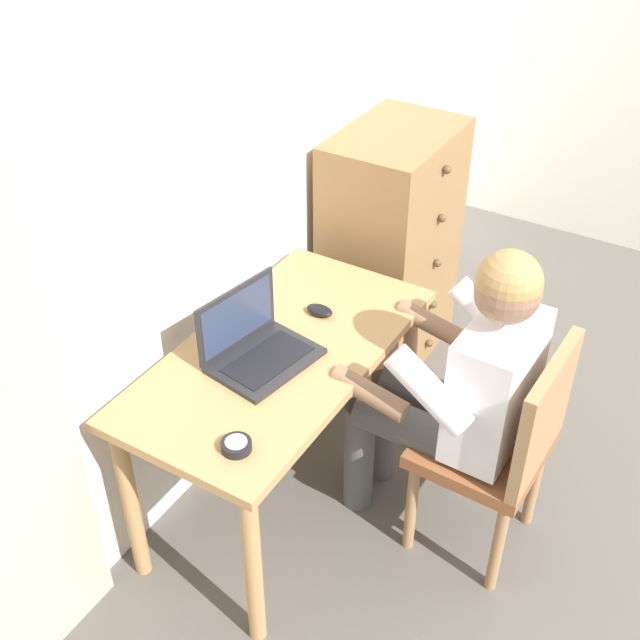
# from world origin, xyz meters

# --- Properties ---
(wall_back) EXTENTS (4.80, 0.05, 2.50)m
(wall_back) POSITION_xyz_m (0.00, 2.20, 1.25)
(wall_back) COLOR silver
(wall_back) RESTS_ON ground_plane
(desk) EXTENTS (1.18, 0.60, 0.72)m
(desk) POSITION_xyz_m (-0.41, 1.83, 0.61)
(desk) COLOR tan
(desk) RESTS_ON ground_plane
(dresser) EXTENTS (0.62, 0.45, 1.09)m
(dresser) POSITION_xyz_m (0.63, 1.93, 0.55)
(dresser) COLOR olive
(dresser) RESTS_ON ground_plane
(chair) EXTENTS (0.43, 0.41, 0.89)m
(chair) POSITION_xyz_m (-0.20, 1.09, 0.50)
(chair) COLOR brown
(chair) RESTS_ON ground_plane
(person_seated) EXTENTS (0.54, 0.59, 1.20)m
(person_seated) POSITION_xyz_m (-0.20, 1.27, 0.68)
(person_seated) COLOR #4C4C4C
(person_seated) RESTS_ON ground_plane
(laptop) EXTENTS (0.38, 0.30, 0.24)m
(laptop) POSITION_xyz_m (-0.48, 1.87, 0.77)
(laptop) COLOR #232326
(laptop) RESTS_ON desk
(computer_mouse) EXTENTS (0.06, 0.10, 0.03)m
(computer_mouse) POSITION_xyz_m (-0.16, 1.82, 0.74)
(computer_mouse) COLOR black
(computer_mouse) RESTS_ON desk
(desk_clock) EXTENTS (0.09, 0.09, 0.03)m
(desk_clock) POSITION_xyz_m (-0.85, 1.68, 0.74)
(desk_clock) COLOR black
(desk_clock) RESTS_ON desk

